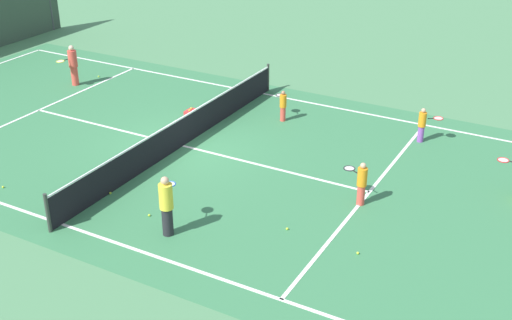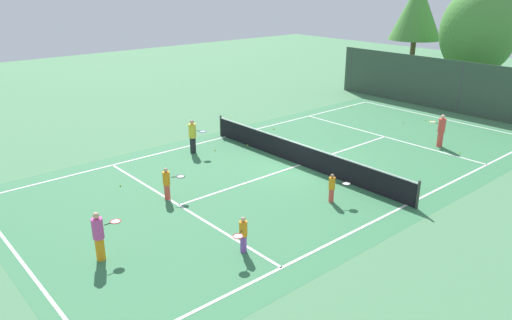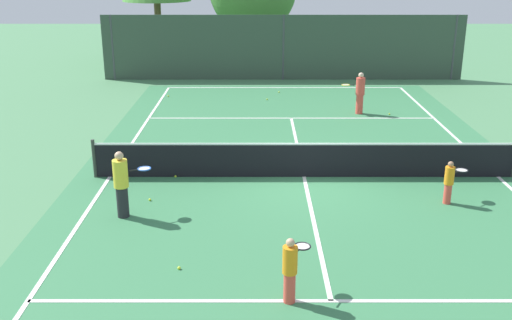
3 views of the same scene
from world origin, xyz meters
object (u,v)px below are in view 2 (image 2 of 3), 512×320
object	(u,v)px
player_3	(243,234)
player_4	(167,183)
tennis_ball_4	(350,107)
tennis_ball_8	(239,140)
ball_crate	(349,168)
player_2	(193,136)
tennis_ball_0	(247,145)
tennis_ball_2	(403,122)
tennis_ball_3	(120,186)
player_1	(99,235)
tennis_ball_9	(274,129)
player_0	(441,130)
tennis_ball_5	(459,153)
tennis_ball_6	(165,175)
tennis_ball_1	(426,120)
player_5	(333,187)
tennis_ball_7	(215,150)

from	to	relation	value
player_3	player_4	bearing A→B (deg)	176.51
tennis_ball_4	tennis_ball_8	distance (m)	9.92
ball_crate	player_2	bearing A→B (deg)	-150.43
tennis_ball_4	ball_crate	bearing A→B (deg)	-51.54
player_2	tennis_ball_4	world-z (taller)	player_2
ball_crate	tennis_ball_0	size ratio (longest dim) A/B	7.22
tennis_ball_2	tennis_ball_8	xyz separation A→B (m)	(-3.71, -9.25, 0.00)
player_2	tennis_ball_0	bearing A→B (deg)	71.44
ball_crate	tennis_ball_3	distance (m)	9.63
player_1	tennis_ball_9	distance (m)	14.57
player_0	tennis_ball_5	size ratio (longest dim) A/B	24.86
ball_crate	tennis_ball_0	bearing A→B (deg)	-169.51
player_0	tennis_ball_3	xyz separation A→B (m)	(-5.76, -14.36, -0.81)
tennis_ball_0	tennis_ball_6	bearing A→B (deg)	-81.88
tennis_ball_2	tennis_ball_3	bearing A→B (deg)	-97.42
player_2	tennis_ball_4	bearing A→B (deg)	93.29
tennis_ball_1	tennis_ball_3	distance (m)	18.37
player_0	player_4	xyz separation A→B (m)	(-3.46, -13.52, -0.19)
tennis_ball_3	tennis_ball_5	xyz separation A→B (m)	(6.95, 14.17, 0.00)
tennis_ball_3	tennis_ball_0	bearing A→B (deg)	94.68
player_0	tennis_ball_9	distance (m)	8.71
player_4	player_5	xyz separation A→B (m)	(4.24, 4.52, -0.07)
tennis_ball_0	player_2	bearing A→B (deg)	-108.56
player_3	tennis_ball_4	xyz separation A→B (m)	(-9.36, 16.78, -0.58)
player_4	tennis_ball_6	world-z (taller)	player_4
player_0	tennis_ball_0	distance (m)	9.62
tennis_ball_5	tennis_ball_9	distance (m)	9.65
tennis_ball_2	tennis_ball_4	bearing A→B (deg)	171.68
player_2	tennis_ball_4	xyz separation A→B (m)	(-0.74, 12.79, -0.81)
tennis_ball_1	tennis_ball_7	xyz separation A→B (m)	(-3.76, -12.67, 0.00)
player_1	tennis_ball_1	distance (m)	21.17
tennis_ball_1	player_2	bearing A→B (deg)	-107.20
player_0	tennis_ball_6	size ratio (longest dim) A/B	24.86
tennis_ball_1	tennis_ball_6	world-z (taller)	same
player_1	player_5	distance (m)	8.47
player_2	player_4	world-z (taller)	player_2
player_5	tennis_ball_3	xyz separation A→B (m)	(-6.54, -5.36, -0.55)
player_1	tennis_ball_0	bearing A→B (deg)	117.68
player_1	tennis_ball_1	size ratio (longest dim) A/B	23.55
player_5	tennis_ball_3	distance (m)	8.47
player_0	tennis_ball_5	distance (m)	1.45
player_5	tennis_ball_7	bearing A→B (deg)	179.01
tennis_ball_7	tennis_ball_9	xyz separation A→B (m)	(-0.78, 4.62, 0.00)
player_5	tennis_ball_9	distance (m)	9.62
player_4	tennis_ball_0	world-z (taller)	player_4
player_5	tennis_ball_9	bearing A→B (deg)	150.32
player_2	tennis_ball_6	size ratio (longest dim) A/B	24.86
player_1	tennis_ball_5	bearing A→B (deg)	82.51
tennis_ball_0	tennis_ball_1	xyz separation A→B (m)	(3.33, 10.98, 0.00)
tennis_ball_4	tennis_ball_8	world-z (taller)	same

